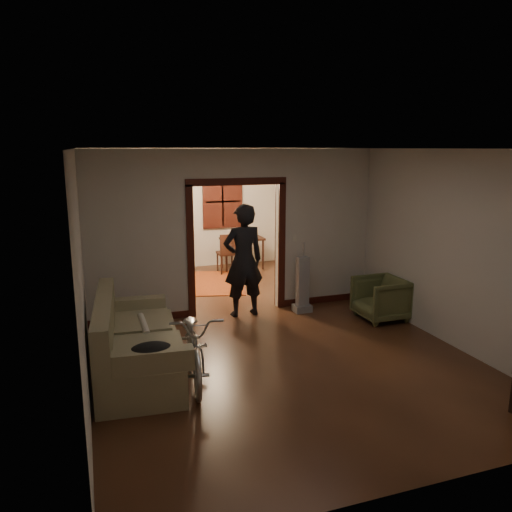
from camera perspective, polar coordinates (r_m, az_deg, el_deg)
name	(u,v)px	position (r m, az deg, el deg)	size (l,w,h in m)	color
floor	(250,324)	(8.18, -0.69, -7.81)	(5.00, 8.50, 0.01)	#361D11
ceiling	(250,148)	(7.69, -0.74, 12.20)	(5.00, 8.50, 0.01)	white
wall_back	(193,209)	(11.88, -7.17, 5.38)	(5.00, 0.02, 2.80)	beige
wall_left	(81,250)	(7.44, -19.33, 0.64)	(0.02, 8.50, 2.80)	beige
wall_right	(387,231)	(8.91, 14.77, 2.76)	(0.02, 8.50, 2.80)	beige
partition_wall	(236,232)	(8.52, -2.29, 2.74)	(5.00, 0.14, 2.80)	beige
door_casing	(236,249)	(8.57, -2.28, 0.76)	(1.74, 0.20, 2.32)	#36120C
far_window	(222,202)	(11.99, -3.85, 6.23)	(0.98, 0.06, 1.28)	black
chandelier	(210,171)	(10.10, -5.23, 9.62)	(0.24, 0.24, 0.24)	#FFE0A5
light_switch	(294,238)	(8.83, 4.40, 2.07)	(0.08, 0.01, 0.12)	silver
sofa	(138,335)	(6.51, -13.30, -8.83)	(0.98, 2.19, 1.01)	#77734F
rolled_paper	(144,325)	(6.79, -12.73, -7.67)	(0.09, 0.09, 0.75)	beige
jacket	(151,349)	(5.61, -11.91, -10.34)	(0.44, 0.33, 0.13)	black
bicycle	(194,343)	(6.28, -7.05, -9.82)	(0.61, 1.75, 0.92)	silver
armchair	(381,298)	(8.58, 14.10, -4.73)	(0.76, 0.78, 0.71)	#535A33
vacuum	(303,284)	(8.69, 5.34, -3.25)	(0.30, 0.24, 0.98)	gray
person	(243,261)	(8.37, -1.46, -0.52)	(0.70, 0.46, 1.91)	black
oriental_rug	(209,283)	(10.63, -5.44, -3.05)	(1.49, 1.96, 0.01)	maroon
locker	(141,238)	(11.36, -12.99, 2.03)	(0.85, 0.47, 1.70)	#1F3420
globe	(139,189)	(11.22, -13.26, 7.52)	(0.30, 0.30, 0.30)	#1E5972
desk	(242,254)	(11.76, -1.59, 0.28)	(0.99, 0.55, 0.73)	black
desk_chair	(227,253)	(11.36, -3.37, 0.33)	(0.41, 0.41, 0.92)	black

